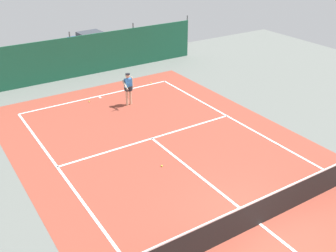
% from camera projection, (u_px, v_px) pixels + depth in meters
% --- Properties ---
extents(ground_plane, '(36.00, 36.00, 0.00)m').
position_uv_depth(ground_plane, '(260.00, 224.00, 12.16)').
color(ground_plane, slate).
extents(court_surface, '(11.02, 26.60, 0.01)m').
position_uv_depth(court_surface, '(260.00, 224.00, 12.15)').
color(court_surface, brown).
rests_on(court_surface, ground).
extents(tennis_net, '(10.12, 0.10, 1.10)m').
position_uv_depth(tennis_net, '(261.00, 211.00, 11.92)').
color(tennis_net, black).
rests_on(tennis_net, ground).
extents(back_fence, '(16.30, 0.98, 2.70)m').
position_uv_depth(back_fence, '(70.00, 64.00, 23.72)').
color(back_fence, '#195138').
rests_on(back_fence, ground).
extents(tennis_player, '(0.70, 0.76, 1.64)m').
position_uv_depth(tennis_player, '(128.00, 87.00, 19.66)').
color(tennis_player, '#D8AD8C').
rests_on(tennis_player, ground).
extents(tennis_ball_near_player, '(0.07, 0.07, 0.07)m').
position_uv_depth(tennis_ball_near_player, '(89.00, 101.00, 20.39)').
color(tennis_ball_near_player, '#CCDB33').
rests_on(tennis_ball_near_player, ground).
extents(tennis_ball_midcourt, '(0.07, 0.07, 0.07)m').
position_uv_depth(tennis_ball_midcourt, '(151.00, 83.00, 22.74)').
color(tennis_ball_midcourt, '#CCDB33').
rests_on(tennis_ball_midcourt, ground).
extents(tennis_ball_by_sideline, '(0.07, 0.07, 0.07)m').
position_uv_depth(tennis_ball_by_sideline, '(162.00, 166.00, 15.00)').
color(tennis_ball_by_sideline, '#CCDB33').
rests_on(tennis_ball_by_sideline, ground).
extents(parked_car, '(2.26, 4.32, 1.68)m').
position_uv_depth(parked_car, '(93.00, 46.00, 26.71)').
color(parked_car, navy).
rests_on(parked_car, ground).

